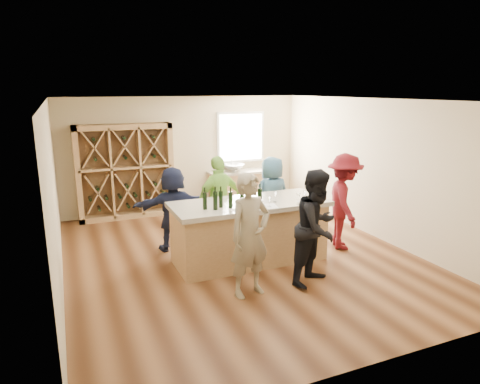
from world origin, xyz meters
name	(u,v)px	position (x,y,z in m)	size (l,w,h in m)	color
floor	(239,258)	(0.00, 0.00, -0.05)	(6.00, 7.00, 0.10)	brown
ceiling	(239,97)	(0.00, 0.00, 2.85)	(6.00, 7.00, 0.10)	white
wall_back	(184,153)	(0.00, 3.55, 1.40)	(6.00, 0.10, 2.80)	beige
wall_front	(375,250)	(0.00, -3.55, 1.40)	(6.00, 0.10, 2.80)	beige
wall_left	(50,198)	(-3.05, 0.00, 1.40)	(0.10, 7.00, 2.80)	beige
wall_right	(378,169)	(3.05, 0.00, 1.40)	(0.10, 7.00, 2.80)	beige
window_frame	(241,137)	(1.50, 3.47, 1.75)	(1.30, 0.06, 1.30)	white
window_pane	(241,137)	(1.50, 3.44, 1.75)	(1.18, 0.01, 1.18)	white
wine_rack	(125,172)	(-1.50, 3.27, 1.10)	(2.20, 0.45, 2.20)	#A77E50
back_counter_base	(241,189)	(1.40, 3.20, 0.43)	(1.60, 0.58, 0.86)	#A77E50
back_counter_top	(241,172)	(1.40, 3.20, 0.89)	(1.70, 0.62, 0.06)	#A59B87
sink	(234,168)	(1.20, 3.20, 1.01)	(0.54, 0.54, 0.19)	silver
faucet	(231,164)	(1.20, 3.38, 1.07)	(0.02, 0.02, 0.30)	silver
tasting_counter_base	(249,234)	(0.09, -0.26, 0.50)	(2.60, 1.00, 1.00)	#A77E50
tasting_counter_top	(250,204)	(0.09, -0.26, 1.04)	(2.72, 1.12, 0.08)	#A59B87
wine_bottle_a	(205,201)	(-0.77, -0.41, 1.22)	(0.07, 0.07, 0.29)	black
wine_bottle_b	(215,201)	(-0.62, -0.49, 1.23)	(0.07, 0.07, 0.30)	black
wine_bottle_c	(221,199)	(-0.49, -0.39, 1.22)	(0.07, 0.07, 0.27)	black
wine_bottle_d	(231,200)	(-0.36, -0.49, 1.22)	(0.07, 0.07, 0.27)	black
wine_bottle_e	(242,197)	(-0.14, -0.45, 1.23)	(0.07, 0.07, 0.29)	black
wine_glass_a	(243,206)	(-0.23, -0.71, 1.16)	(0.06, 0.06, 0.16)	white
wine_glass_b	(269,202)	(0.25, -0.68, 1.16)	(0.06, 0.06, 0.17)	white
wine_glass_c	(298,199)	(0.78, -0.73, 1.18)	(0.07, 0.07, 0.20)	white
wine_glass_d	(275,197)	(0.48, -0.45, 1.17)	(0.07, 0.07, 0.18)	white
wine_glass_e	(304,196)	(1.00, -0.56, 1.16)	(0.06, 0.06, 0.17)	white
tasting_menu_a	(239,210)	(-0.29, -0.68, 1.08)	(0.21, 0.28, 0.00)	white
tasting_menu_b	(270,206)	(0.28, -0.65, 1.08)	(0.23, 0.31, 0.00)	white
tasting_menu_c	(305,202)	(0.96, -0.65, 1.08)	(0.21, 0.29, 0.00)	white
person_near_left	(250,235)	(-0.43, -1.43, 0.92)	(0.67, 0.49, 1.84)	gray
person_near_right	(317,227)	(0.69, -1.46, 0.91)	(0.88, 0.48, 1.82)	black
person_server	(344,202)	(1.99, -0.36, 0.91)	(1.18, 0.55, 1.82)	#590F14
person_far_mid	(219,200)	(-0.08, 0.81, 0.87)	(1.02, 0.52, 1.74)	#8CC64C
person_far_right	(272,197)	(1.06, 0.78, 0.83)	(0.81, 0.53, 1.65)	#335972
person_far_left	(174,208)	(-1.00, 0.80, 0.80)	(1.49, 0.53, 1.60)	#191E38
wine_bottle_f	(260,197)	(0.14, -0.56, 1.23)	(0.07, 0.07, 0.30)	black
wine_glass_f	(242,194)	(0.04, -0.06, 1.17)	(0.07, 0.07, 0.18)	white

